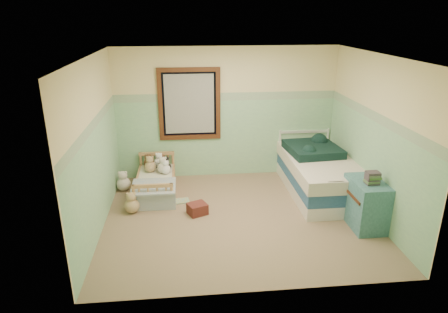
{
  "coord_description": "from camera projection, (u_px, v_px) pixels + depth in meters",
  "views": [
    {
      "loc": [
        -0.8,
        -5.53,
        3.06
      ],
      "look_at": [
        -0.2,
        0.35,
        0.9
      ],
      "focal_mm": 31.7,
      "sensor_mm": 36.0,
      "label": 1
    }
  ],
  "objects": [
    {
      "name": "wainscot_mint",
      "position": [
        226.0,
        139.0,
        7.71
      ],
      "size": [
        4.2,
        0.01,
        1.5
      ],
      "primitive_type": "cube",
      "color": "#80B692",
      "rests_on": "floor"
    },
    {
      "name": "plush_floor_tan",
      "position": [
        132.0,
        206.0,
        6.39
      ],
      "size": [
        0.24,
        0.24,
        0.24
      ],
      "primitive_type": "sphere",
      "color": "tan",
      "rests_on": "floor"
    },
    {
      "name": "extra_plush_0",
      "position": [
        166.0,
        167.0,
        7.24
      ],
      "size": [
        0.2,
        0.2,
        0.2
      ],
      "primitive_type": "sphere",
      "color": "black",
      "rests_on": "toddler_mattress"
    },
    {
      "name": "plush_bed_white",
      "position": [
        159.0,
        162.0,
        7.48
      ],
      "size": [
        0.19,
        0.19,
        0.19
      ],
      "primitive_type": "sphere",
      "color": "white",
      "rests_on": "toddler_mattress"
    },
    {
      "name": "wall_right",
      "position": [
        375.0,
        138.0,
        6.07
      ],
      "size": [
        0.04,
        3.6,
        2.5
      ],
      "primitive_type": "cube",
      "color": "beige",
      "rests_on": "floor"
    },
    {
      "name": "plush_bed_brown",
      "position": [
        148.0,
        163.0,
        7.47
      ],
      "size": [
        0.18,
        0.18,
        0.18
      ],
      "primitive_type": "sphere",
      "color": "brown",
      "rests_on": "toddler_mattress"
    },
    {
      "name": "toddler_bed_frame",
      "position": [
        156.0,
        188.0,
        7.12
      ],
      "size": [
        0.68,
        1.35,
        0.17
      ],
      "primitive_type": "cube",
      "color": "#AA734C",
      "rests_on": "floor"
    },
    {
      "name": "wall_front",
      "position": [
        263.0,
        194.0,
        4.19
      ],
      "size": [
        4.2,
        0.04,
        2.5
      ],
      "primitive_type": "cube",
      "color": "beige",
      "rests_on": "floor"
    },
    {
      "name": "window_frame",
      "position": [
        189.0,
        104.0,
        7.38
      ],
      "size": [
        1.16,
        0.06,
        1.36
      ],
      "primitive_type": "cube",
      "color": "#451C12",
      "rests_on": "wall_back"
    },
    {
      "name": "plush_bed_tan",
      "position": [
        150.0,
        167.0,
        7.26
      ],
      "size": [
        0.21,
        0.21,
        0.21
      ],
      "primitive_type": "sphere",
      "color": "tan",
      "rests_on": "toddler_mattress"
    },
    {
      "name": "border_strip",
      "position": [
        227.0,
        97.0,
        7.42
      ],
      "size": [
        4.2,
        0.01,
        0.15
      ],
      "primitive_type": "cube",
      "color": "#448155",
      "rests_on": "wall_back"
    },
    {
      "name": "dresser",
      "position": [
        366.0,
        204.0,
        5.92
      ],
      "size": [
        0.46,
        0.73,
        0.73
      ],
      "primitive_type": "cube",
      "color": "#2F5D68",
      "rests_on": "floor"
    },
    {
      "name": "twin_bed_frame",
      "position": [
        318.0,
        187.0,
        7.12
      ],
      "size": [
        1.04,
        2.07,
        0.22
      ],
      "primitive_type": "cube",
      "color": "white",
      "rests_on": "floor"
    },
    {
      "name": "ceiling",
      "position": [
        241.0,
        55.0,
        5.44
      ],
      "size": [
        4.2,
        3.6,
        0.02
      ],
      "primitive_type": "cube",
      "color": "white",
      "rests_on": "wall_back"
    },
    {
      "name": "window_blinds",
      "position": [
        189.0,
        104.0,
        7.39
      ],
      "size": [
        0.92,
        0.01,
        1.12
      ],
      "primitive_type": "cube",
      "color": "beige",
      "rests_on": "window_frame"
    },
    {
      "name": "extra_plush_2",
      "position": [
        163.0,
        162.0,
        7.54
      ],
      "size": [
        0.16,
        0.16,
        0.16
      ],
      "primitive_type": "sphere",
      "color": "brown",
      "rests_on": "toddler_mattress"
    },
    {
      "name": "twin_mattress",
      "position": [
        320.0,
        164.0,
        6.96
      ],
      "size": [
        1.08,
        2.11,
        0.22
      ],
      "primitive_type": "cube",
      "color": "beige",
      "rests_on": "twin_boxspring"
    },
    {
      "name": "extra_plush_1",
      "position": [
        163.0,
        168.0,
        7.21
      ],
      "size": [
        0.21,
        0.21,
        0.21
      ],
      "primitive_type": "sphere",
      "color": "silver",
      "rests_on": "toddler_mattress"
    },
    {
      "name": "plush_floor_cream",
      "position": [
        124.0,
        184.0,
        7.19
      ],
      "size": [
        0.25,
        0.25,
        0.25
      ],
      "primitive_type": "sphere",
      "color": "silver",
      "rests_on": "floor"
    },
    {
      "name": "extra_plush_3",
      "position": [
        166.0,
        169.0,
        7.18
      ],
      "size": [
        0.18,
        0.18,
        0.18
      ],
      "primitive_type": "sphere",
      "color": "white",
      "rests_on": "toddler_mattress"
    },
    {
      "name": "book_stack",
      "position": [
        372.0,
        178.0,
        5.68
      ],
      "size": [
        0.19,
        0.15,
        0.19
      ],
      "primitive_type": "cube",
      "rotation": [
        0.0,
        0.0,
        -0.0
      ],
      "color": "brown",
      "rests_on": "dresser"
    },
    {
      "name": "plush_bed_dark",
      "position": [
        163.0,
        167.0,
        7.29
      ],
      "size": [
        0.19,
        0.19,
        0.19
      ],
      "primitive_type": "sphere",
      "color": "black",
      "rests_on": "toddler_mattress"
    },
    {
      "name": "red_pillow",
      "position": [
        197.0,
        209.0,
        6.36
      ],
      "size": [
        0.36,
        0.34,
        0.18
      ],
      "primitive_type": "cube",
      "rotation": [
        0.0,
        0.0,
        0.41
      ],
      "color": "maroon",
      "rests_on": "floor"
    },
    {
      "name": "floor",
      "position": [
        238.0,
        217.0,
        6.3
      ],
      "size": [
        4.2,
        3.6,
        0.02
      ],
      "primitive_type": "cube",
      "color": "gray",
      "rests_on": "ground"
    },
    {
      "name": "floor_book",
      "position": [
        182.0,
        201.0,
        6.8
      ],
      "size": [
        0.28,
        0.23,
        0.02
      ],
      "primitive_type": "cube",
      "rotation": [
        0.0,
        0.0,
        0.13
      ],
      "color": "yellow",
      "rests_on": "floor"
    },
    {
      "name": "twin_boxspring",
      "position": [
        319.0,
        176.0,
        7.04
      ],
      "size": [
        1.04,
        2.07,
        0.22
      ],
      "primitive_type": "cube",
      "color": "navy",
      "rests_on": "twin_bed_frame"
    },
    {
      "name": "toddler_mattress",
      "position": [
        155.0,
        181.0,
        7.07
      ],
      "size": [
        0.62,
        1.29,
        0.12
      ],
      "primitive_type": "cube",
      "color": "silver",
      "rests_on": "toddler_bed_frame"
    },
    {
      "name": "wall_back",
      "position": [
        226.0,
        113.0,
        7.55
      ],
      "size": [
        4.2,
        0.04,
        2.5
      ],
      "primitive_type": "cube",
      "color": "beige",
      "rests_on": "floor"
    },
    {
      "name": "teal_blanket",
      "position": [
        313.0,
        149.0,
        7.18
      ],
      "size": [
        0.96,
        1.01,
        0.14
      ],
      "primitive_type": "cube",
      "rotation": [
        0.0,
        0.0,
        0.09
      ],
      "color": "black",
      "rests_on": "twin_mattress"
    },
    {
      "name": "wall_left",
      "position": [
        95.0,
        147.0,
        5.67
      ],
      "size": [
        0.04,
        3.6,
        2.5
      ],
      "primitive_type": "cube",
      "color": "beige",
      "rests_on": "floor"
    },
    {
      "name": "patchwork_quilt",
      "position": [
        154.0,
        186.0,
        6.65
      ],
      "size": [
        0.73,
        0.68,
        0.03
      ],
      "primitive_type": "cube",
      "color": "#648CD3",
      "rests_on": "toddler_mattress"
    }
  ]
}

